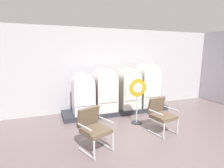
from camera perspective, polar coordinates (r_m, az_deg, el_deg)
ground at (r=4.27m, az=18.28°, el=-21.41°), size 12.00×10.00×0.05m
back_wall at (r=6.89m, az=-0.44°, el=4.85°), size 11.76×0.12×3.06m
display_plinth at (r=6.61m, az=1.51°, el=-8.38°), size 3.89×0.95×0.16m
refrigerator_0 at (r=5.93m, az=-9.27°, el=-2.69°), size 0.68×0.65×1.37m
refrigerator_1 at (r=6.14m, az=-2.16°, el=-1.51°), size 0.72×0.69×1.49m
refrigerator_2 at (r=6.46m, az=5.57°, el=-1.10°), size 0.71×0.64×1.46m
refrigerator_3 at (r=6.87m, az=11.41°, el=0.12°), size 0.71×0.72×1.61m
armchair_left at (r=4.11m, az=-6.02°, el=-13.47°), size 0.77×0.81×0.95m
armchair_right at (r=5.10m, az=15.47°, el=-9.03°), size 0.71×0.74×0.95m
sign_stand at (r=5.48m, az=8.12°, el=-5.18°), size 0.55×0.32×1.40m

